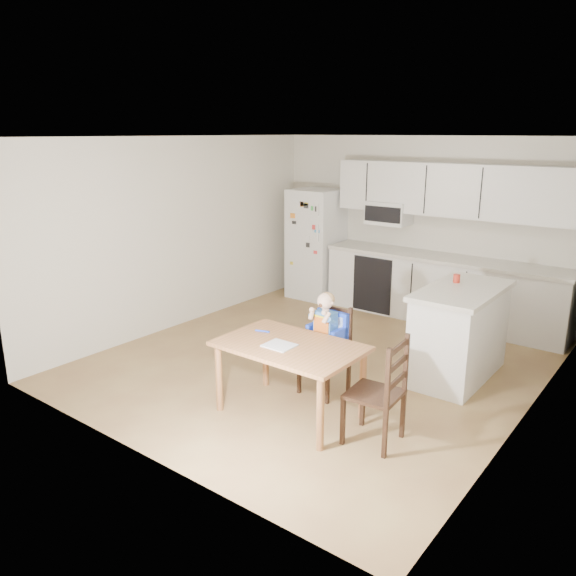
# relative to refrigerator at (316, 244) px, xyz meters

# --- Properties ---
(room) EXTENTS (4.52, 5.01, 2.51)m
(room) POSITION_rel_refrigerator_xyz_m (1.55, -1.67, 0.40)
(room) COLOR brown
(room) RESTS_ON ground
(refrigerator) EXTENTS (0.72, 0.70, 1.70)m
(refrigerator) POSITION_rel_refrigerator_xyz_m (0.00, 0.00, 0.00)
(refrigerator) COLOR silver
(refrigerator) RESTS_ON ground
(kitchen_run) EXTENTS (3.37, 0.62, 2.15)m
(kitchen_run) POSITION_rel_refrigerator_xyz_m (2.05, 0.09, 0.03)
(kitchen_run) COLOR silver
(kitchen_run) RESTS_ON ground
(kitchen_island) EXTENTS (0.70, 1.33, 0.98)m
(kitchen_island) POSITION_rel_refrigerator_xyz_m (2.96, -1.60, -0.35)
(kitchen_island) COLOR silver
(kitchen_island) RESTS_ON ground
(red_cup) EXTENTS (0.07, 0.07, 0.09)m
(red_cup) POSITION_rel_refrigerator_xyz_m (2.81, -1.42, 0.18)
(red_cup) COLOR red
(red_cup) RESTS_ON kitchen_island
(dining_table) EXTENTS (1.30, 0.83, 0.69)m
(dining_table) POSITION_rel_refrigerator_xyz_m (2.04, -3.37, -0.25)
(dining_table) COLOR brown
(dining_table) RESTS_ON ground
(napkin) EXTENTS (0.27, 0.23, 0.01)m
(napkin) POSITION_rel_refrigerator_xyz_m (1.99, -3.46, -0.15)
(napkin) COLOR #B1B1B6
(napkin) RESTS_ON dining_table
(toddler_spoon) EXTENTS (0.12, 0.06, 0.02)m
(toddler_spoon) POSITION_rel_refrigerator_xyz_m (1.62, -3.27, -0.15)
(toddler_spoon) COLOR blue
(toddler_spoon) RESTS_ON dining_table
(chair_booster) EXTENTS (0.42, 0.42, 1.05)m
(chair_booster) POSITION_rel_refrigerator_xyz_m (2.04, -2.75, -0.22)
(chair_booster) COLOR black
(chair_booster) RESTS_ON ground
(chair_side) EXTENTS (0.45, 0.45, 0.95)m
(chair_side) POSITION_rel_refrigerator_xyz_m (2.98, -3.31, -0.31)
(chair_side) COLOR black
(chair_side) RESTS_ON ground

